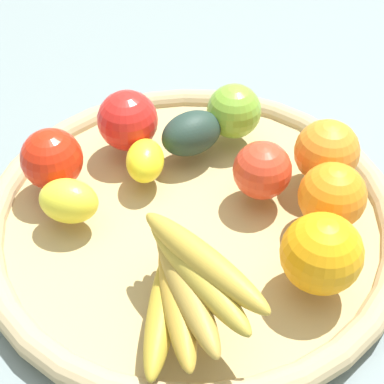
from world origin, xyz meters
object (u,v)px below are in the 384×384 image
(orange_2, at_px, (327,152))
(orange_0, at_px, (322,254))
(apple_3, at_px, (52,159))
(lemon_1, at_px, (145,161))
(apple_0, at_px, (262,170))
(orange_1, at_px, (332,196))
(avocado, at_px, (192,133))
(apple_1, at_px, (128,120))
(lemon_0, at_px, (69,201))
(apple_2, at_px, (234,111))
(banana_bunch, at_px, (185,285))

(orange_2, xyz_separation_m, orange_0, (-0.15, -0.05, 0.00))
(apple_3, distance_m, orange_0, 0.31)
(lemon_1, height_order, orange_2, orange_2)
(apple_0, distance_m, orange_1, 0.08)
(orange_1, distance_m, orange_2, 0.07)
(avocado, relative_size, apple_1, 1.05)
(lemon_0, xyz_separation_m, apple_0, (0.14, -0.16, 0.01))
(apple_1, bearing_deg, apple_0, -88.19)
(apple_2, bearing_deg, apple_3, 144.35)
(avocado, relative_size, orange_2, 1.05)
(apple_3, bearing_deg, apple_2, -35.65)
(apple_2, bearing_deg, orange_0, -132.59)
(orange_1, xyz_separation_m, orange_0, (-0.08, -0.02, 0.00))
(apple_0, bearing_deg, apple_3, 116.66)
(orange_0, bearing_deg, apple_1, 74.11)
(apple_3, bearing_deg, lemon_0, -124.49)
(apple_3, height_order, apple_1, apple_1)
(avocado, height_order, apple_1, apple_1)
(lemon_0, distance_m, apple_1, 0.14)
(apple_1, bearing_deg, lemon_0, -172.78)
(orange_2, distance_m, orange_0, 0.16)
(avocado, height_order, apple_3, apple_3)
(apple_0, distance_m, avocado, 0.11)
(lemon_0, height_order, orange_0, orange_0)
(apple_0, height_order, apple_3, apple_3)
(banana_bunch, bearing_deg, apple_2, 18.48)
(apple_0, distance_m, orange_0, 0.13)
(apple_2, bearing_deg, apple_0, -135.98)
(apple_3, distance_m, banana_bunch, 0.23)
(apple_0, relative_size, orange_0, 0.83)
(lemon_0, height_order, orange_1, orange_1)
(apple_0, bearing_deg, orange_0, -129.76)
(lemon_0, distance_m, banana_bunch, 0.18)
(apple_0, bearing_deg, lemon_0, 131.27)
(apple_2, relative_size, orange_1, 0.94)
(apple_0, bearing_deg, apple_1, 91.81)
(avocado, bearing_deg, apple_1, 112.18)
(avocado, bearing_deg, apple_3, 140.80)
(lemon_1, distance_m, orange_2, 0.21)
(banana_bunch, xyz_separation_m, orange_0, (0.10, -0.09, 0.00))
(apple_3, distance_m, apple_1, 0.11)
(banana_bunch, xyz_separation_m, apple_1, (0.18, 0.19, -0.00))
(lemon_0, relative_size, apple_3, 0.93)
(orange_1, distance_m, orange_0, 0.09)
(apple_2, relative_size, orange_0, 0.85)
(lemon_1, xyz_separation_m, orange_1, (0.04, -0.21, 0.01))
(apple_0, bearing_deg, avocado, 77.20)
(lemon_1, relative_size, orange_0, 0.75)
(lemon_0, relative_size, apple_2, 0.96)
(avocado, height_order, orange_2, orange_2)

